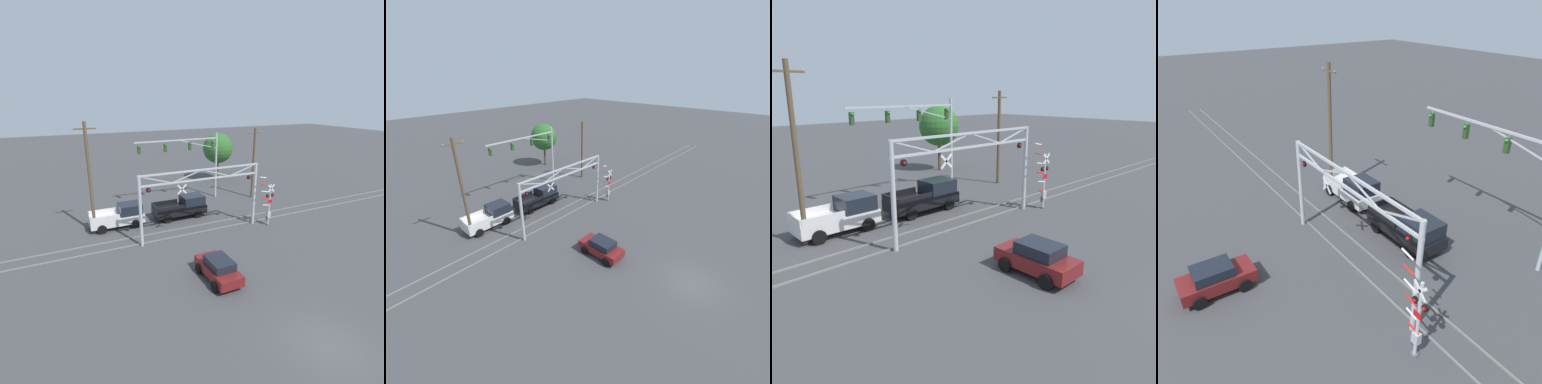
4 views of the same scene
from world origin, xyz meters
The scene contains 12 objects.
ground_plane centered at (0.00, 0.00, 0.00)m, with size 200.00×200.00×0.00m, color #424244.
rail_track_near centered at (0.00, 14.45, 0.05)m, with size 80.00×0.08×0.10m, color gray.
rail_track_far centered at (0.00, 15.88, 0.05)m, with size 80.00×0.08×0.10m, color gray.
crossing_gantry centered at (-0.01, 14.17, 3.96)m, with size 11.40×0.30×6.03m.
crossing_signal_mast centered at (6.63, 13.25, 1.99)m, with size 1.75×0.35×4.98m.
traffic_signal_span centered at (3.75, 23.10, 5.50)m, with size 10.04×0.39×7.88m.
pickup_truck_lead centered at (0.12, 18.77, 1.06)m, with size 5.41×2.33×2.15m.
pickup_truck_following centered at (-6.31, 18.93, 1.06)m, with size 5.01×2.33×2.15m.
sedan_waiting centered at (-2.20, 7.30, 0.83)m, with size 2.00×3.89×1.61m.
utility_pole_left centered at (-8.76, 18.41, 5.14)m, with size 1.80×0.28×9.98m.
utility_pole_right centered at (10.26, 20.89, 4.39)m, with size 1.80×0.28×8.48m.
background_tree_beyond_span centered at (10.21, 29.46, 4.84)m, with size 4.31×4.31×7.00m.
Camera 1 is at (-11.25, -7.98, 11.85)m, focal length 28.00 mm.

